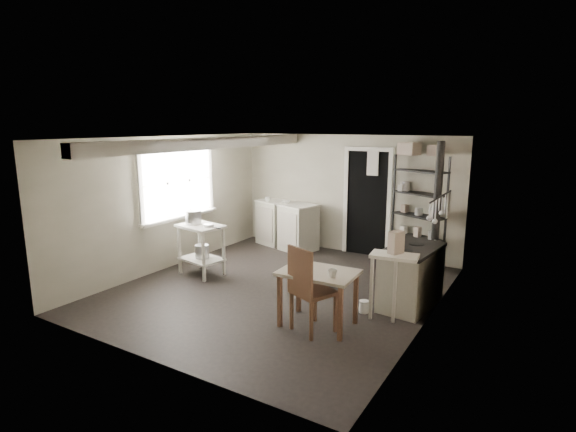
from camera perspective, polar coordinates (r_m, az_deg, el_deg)
The scene contains 31 objects.
floor at distance 7.01m, azimuth -1.28°, elevation -9.27°, with size 5.00×5.00×0.00m, color black.
ceiling at distance 6.55m, azimuth -1.37°, elevation 9.88°, with size 5.00×5.00×0.00m, color white.
wall_back at distance 8.86m, azimuth 7.37°, elevation 2.77°, with size 4.50×0.02×2.30m, color #B9B49E.
wall_front at distance 4.83m, azimuth -17.49°, elevation -5.15°, with size 4.50×0.02×2.30m, color #B9B49E.
wall_left at distance 8.10m, azimuth -14.91°, elevation 1.63°, with size 0.02×5.00×2.30m, color #B9B49E.
wall_right at distance 5.83m, azimuth 17.73°, elevation -2.32°, with size 0.02×5.00×2.30m, color #B9B49E.
window at distance 8.16m, azimuth -13.88°, elevation 4.25°, with size 0.12×1.76×1.28m, color white, non-canonical shape.
doorway at distance 8.69m, azimuth 9.97°, elevation 1.51°, with size 0.96×0.10×2.08m, color white, non-canonical shape.
ceiling_beam at distance 7.27m, azimuth -9.49°, elevation 9.11°, with size 0.18×5.00×0.18m, color white, non-canonical shape.
wallpaper_panel at distance 5.83m, azimuth 17.63°, elevation -2.31°, with size 0.01×5.00×2.30m, color beige, non-canonical shape.
utensil_rail at distance 6.34m, azimuth 18.70°, elevation 2.40°, with size 0.06×1.20×0.44m, color #B7B6B9, non-canonical shape.
prep_table at distance 7.70m, azimuth -10.93°, elevation -4.42°, with size 0.75×0.53×0.85m, color white, non-canonical shape.
stockpot at distance 7.67m, azimuth -11.93°, elevation -0.36°, with size 0.27×0.27×0.29m, color #B7B6B9.
saucepan at distance 7.43m, azimuth -10.03°, elevation -1.38°, with size 0.17×0.17×0.10m, color #B7B6B9.
bucket at distance 7.70m, azimuth -10.87°, elevation -4.52°, with size 0.23×0.23×0.25m, color #B7B6B9.
base_cabinets at distance 9.24m, azimuth -0.20°, elevation -1.13°, with size 1.41×0.61×0.93m, color beige, non-canonical shape.
mixing_bowl at distance 9.04m, azimuth -0.26°, elevation 1.77°, with size 0.26×0.26×0.06m, color silver.
counter_cup at distance 9.30m, azimuth -2.60°, elevation 2.12°, with size 0.12×0.12×0.09m, color silver.
shelf_rack at distance 8.24m, azimuth 16.25°, elevation 0.31°, with size 0.93×0.36×1.97m, color black, non-canonical shape.
shelf_jar at distance 8.30m, azimuth 14.10°, elevation 3.38°, with size 0.08×0.08×0.18m, color silver.
storage_box_a at distance 8.18m, azimuth 15.12°, elevation 7.80°, with size 0.31×0.27×0.21m, color beige.
storage_box_b at distance 8.09m, azimuth 18.21°, elevation 7.44°, with size 0.28×0.26×0.18m, color beige.
stove at distance 6.49m, azimuth 15.38°, elevation -7.29°, with size 0.59×1.07×0.84m, color beige, non-canonical shape.
stovepipe at distance 6.56m, azimuth 18.51°, elevation 3.06°, with size 0.12×0.12×1.56m, color black, non-canonical shape.
side_ledge at distance 5.91m, azimuth 13.16°, elevation -9.19°, with size 0.59×0.32×0.91m, color white, non-canonical shape.
oats_box at distance 5.78m, azimuth 13.55°, elevation -3.64°, with size 0.11×0.19×0.28m, color beige.
work_table at distance 5.72m, azimuth 3.84°, elevation -10.16°, with size 0.94×0.66×0.71m, color beige, non-canonical shape.
table_cup at distance 5.36m, azimuth 5.67°, elevation -6.78°, with size 0.11×0.11×0.10m, color silver.
chair at distance 5.53m, azimuth 3.26°, elevation -9.75°, with size 0.45×0.47×1.09m, color brown, non-canonical shape.
flour_sack at distance 8.06m, azimuth 15.35°, elevation -5.08°, with size 0.43×0.36×0.51m, color white.
floor_crock at distance 6.26m, azimuth 9.62°, elevation -11.33°, with size 0.13×0.13×0.17m, color silver.
Camera 1 is at (3.51, -5.53, 2.50)m, focal length 28.00 mm.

